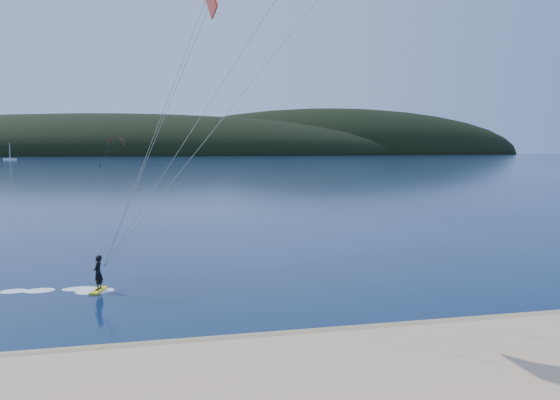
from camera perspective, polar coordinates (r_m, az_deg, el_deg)
name	(u,v)px	position (r m, az deg, el deg)	size (l,w,h in m)	color
ground	(309,400)	(16.65, 3.15, -20.90)	(1800.00, 1800.00, 0.00)	#071839
wet_sand	(277,344)	(20.64, -0.33, -15.36)	(220.00, 2.50, 0.10)	olive
headland	(168,155)	(759.69, -12.12, 4.81)	(1200.00, 310.00, 140.00)	black
kitesurfer_far	(116,145)	(217.57, -17.41, 5.72)	(10.63, 5.37, 11.49)	yellow
sailboat	(10,159)	(420.59, -27.28, 4.00)	(9.15, 5.73, 12.76)	white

